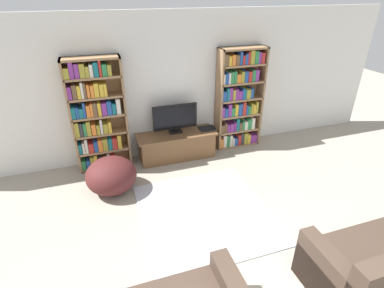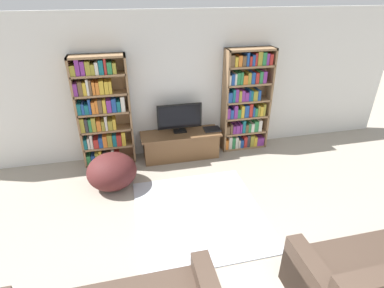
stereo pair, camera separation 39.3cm
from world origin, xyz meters
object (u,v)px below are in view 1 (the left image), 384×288
bookshelf_right (238,100)px  beanbag_ottoman (111,175)px  laptop (207,128)px  television (175,118)px  tv_stand (177,145)px  bookshelf_left (96,116)px

bookshelf_right → beanbag_ottoman: bookshelf_right is taller
bookshelf_right → laptop: (-0.68, -0.12, -0.45)m
beanbag_ottoman → television: bearing=30.9°
tv_stand → beanbag_ottoman: beanbag_ottoman is taller
tv_stand → beanbag_ottoman: 1.45m
tv_stand → laptop: size_ratio=4.78×
laptop → beanbag_ottoman: (-1.88, -0.71, -0.23)m
bookshelf_left → beanbag_ottoman: 1.09m
laptop → bookshelf_right: bearing=10.1°
television → bookshelf_right: bearing=3.0°
television → laptop: bearing=-5.0°
laptop → bookshelf_left: bearing=176.4°
tv_stand → beanbag_ottoman: (-1.27, -0.70, 0.03)m
bookshelf_right → television: bookshelf_right is taller
bookshelf_left → tv_stand: size_ratio=1.32×
bookshelf_right → laptop: size_ratio=6.32×
bookshelf_left → bookshelf_right: size_ratio=1.00×
bookshelf_left → bookshelf_right: 2.65m
bookshelf_right → laptop: bookshelf_right is taller
bookshelf_left → beanbag_ottoman: bearing=-84.0°
laptop → beanbag_ottoman: size_ratio=0.39×
laptop → beanbag_ottoman: 2.02m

